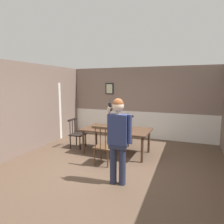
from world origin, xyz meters
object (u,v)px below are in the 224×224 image
(dining_table, at_px, (116,131))
(person_figure, at_px, (118,135))
(chair_at_table_head, at_px, (104,146))
(chair_by_doorway, at_px, (126,131))
(chair_near_window, at_px, (77,134))

(dining_table, bearing_deg, person_figure, -68.75)
(chair_at_table_head, bearing_deg, chair_by_doorway, 91.10)
(chair_by_doorway, xyz_separation_m, person_figure, (0.65, -2.61, 0.55))
(dining_table, bearing_deg, chair_near_window, 178.88)
(chair_at_table_head, distance_m, person_figure, 1.19)
(dining_table, distance_m, chair_near_window, 1.39)
(chair_near_window, xyz_separation_m, chair_at_table_head, (1.36, -0.93, 0.03))
(chair_near_window, height_order, chair_by_doorway, chair_by_doorway)
(chair_by_doorway, height_order, chair_at_table_head, chair_at_table_head)
(chair_near_window, height_order, chair_at_table_head, chair_at_table_head)
(chair_near_window, distance_m, chair_at_table_head, 1.65)
(chair_near_window, bearing_deg, chair_by_doorway, 123.06)
(dining_table, bearing_deg, chair_at_table_head, -91.18)
(chair_by_doorway, bearing_deg, person_figure, 108.34)
(chair_at_table_head, height_order, person_figure, person_figure)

